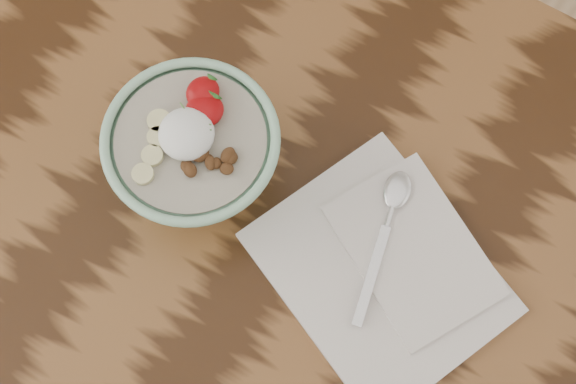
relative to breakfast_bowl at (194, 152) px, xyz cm
name	(u,v)px	position (x,y,z in cm)	size (l,w,h in cm)	color
table	(281,248)	(12.36, -1.34, -16.22)	(160.00, 90.00, 75.00)	#321C0C
breakfast_bowl	(194,152)	(0.00, 0.00, 0.00)	(20.21, 20.21, 13.83)	#97CBA8
napkin	(387,268)	(25.75, 1.14, -6.21)	(34.21, 31.35, 1.71)	silver
spoon	(391,211)	(22.83, 7.09, -4.79)	(6.62, 19.66, 1.03)	silver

